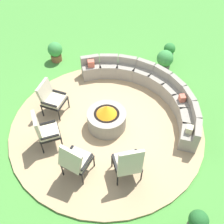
% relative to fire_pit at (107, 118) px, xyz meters
% --- Properties ---
extents(ground_plane, '(24.00, 24.00, 0.00)m').
position_rel_fire_pit_xyz_m(ground_plane, '(0.00, 0.00, -0.36)').
color(ground_plane, '#478C38').
extents(patio_circle, '(5.31, 5.31, 0.06)m').
position_rel_fire_pit_xyz_m(patio_circle, '(0.00, 0.00, -0.33)').
color(patio_circle, tan).
rests_on(patio_circle, ground_plane).
extents(fire_pit, '(1.05, 1.05, 0.76)m').
position_rel_fire_pit_xyz_m(fire_pit, '(0.00, 0.00, 0.00)').
color(fire_pit, gray).
rests_on(fire_pit, patio_circle).
extents(curved_stone_bench, '(4.48, 1.70, 0.69)m').
position_rel_fire_pit_xyz_m(curved_stone_bench, '(0.02, 1.74, -0.01)').
color(curved_stone_bench, gray).
rests_on(curved_stone_bench, patio_circle).
extents(lounge_chair_front_left, '(0.78, 0.79, 1.01)m').
position_rel_fire_pit_xyz_m(lounge_chair_front_left, '(-1.48, -0.71, 0.23)').
color(lounge_chair_front_left, black).
rests_on(lounge_chair_front_left, patio_circle).
extents(lounge_chair_front_right, '(0.71, 0.72, 1.12)m').
position_rel_fire_pit_xyz_m(lounge_chair_front_right, '(-0.62, -1.53, 0.27)').
color(lounge_chair_front_right, black).
rests_on(lounge_chair_front_right, patio_circle).
extents(lounge_chair_back_left, '(0.76, 0.76, 1.17)m').
position_rel_fire_pit_xyz_m(lounge_chair_back_left, '(0.58, -1.55, 0.27)').
color(lounge_chair_back_left, black).
rests_on(lounge_chair_back_left, patio_circle).
extents(lounge_chair_back_right, '(0.79, 0.82, 1.14)m').
position_rel_fire_pit_xyz_m(lounge_chair_back_right, '(1.47, -0.75, 0.27)').
color(lounge_chair_back_right, black).
rests_on(lounge_chair_back_right, patio_circle).
extents(potted_plant_2, '(0.39, 0.39, 0.69)m').
position_rel_fire_pit_xyz_m(potted_plant_2, '(3.26, -0.65, 0.01)').
color(potted_plant_2, '#605B56').
rests_on(potted_plant_2, ground_plane).
extents(potted_plant_3, '(0.40, 0.40, 0.66)m').
position_rel_fire_pit_xyz_m(potted_plant_3, '(-0.73, 3.72, 0.00)').
color(potted_plant_3, '#605B56').
rests_on(potted_plant_3, ground_plane).
extents(potted_plant_4, '(0.55, 0.55, 0.72)m').
position_rel_fire_pit_xyz_m(potted_plant_4, '(-0.50, 3.17, 0.03)').
color(potted_plant_4, '#605B56').
rests_on(potted_plant_4, ground_plane).
extents(potted_plant_5, '(0.50, 0.50, 0.71)m').
position_rel_fire_pit_xyz_m(potted_plant_5, '(-3.48, 0.87, 0.02)').
color(potted_plant_5, brown).
rests_on(potted_plant_5, ground_plane).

